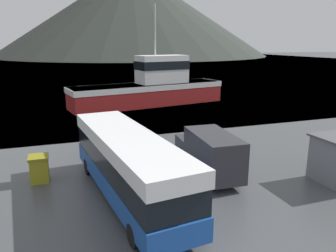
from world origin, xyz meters
TOP-DOWN VIEW (x-y plane):
  - water_surface at (0.00, 139.31)m, footprint 240.00×240.00m
  - hill_backdrop at (38.94, 184.18)m, footprint 148.22×148.22m
  - tour_bus at (-2.31, 9.28)m, footprint 3.67×10.91m
  - delivery_van at (2.52, 10.60)m, footprint 2.26×5.99m
  - fishing_boat at (5.55, 32.11)m, footprint 18.85×7.40m
  - storage_bin at (-6.34, 12.68)m, footprint 1.00×1.08m
  - small_boat at (4.41, 39.69)m, footprint 4.90×6.77m
  - mooring_bollard at (-2.42, 17.58)m, footprint 0.35×0.35m

SIDE VIEW (x-z plane):
  - water_surface at x=0.00m, z-range 0.00..0.00m
  - mooring_bollard at x=-2.42m, z-range 0.03..0.77m
  - small_boat at x=4.41m, z-range 0.00..0.93m
  - storage_bin at x=-6.34m, z-range 0.01..1.43m
  - delivery_van at x=2.52m, z-range 0.07..2.55m
  - tour_bus at x=-2.31m, z-range 0.20..3.33m
  - fishing_boat at x=5.55m, z-range -3.61..7.78m
  - hill_backdrop at x=38.94m, z-range 0.00..47.45m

